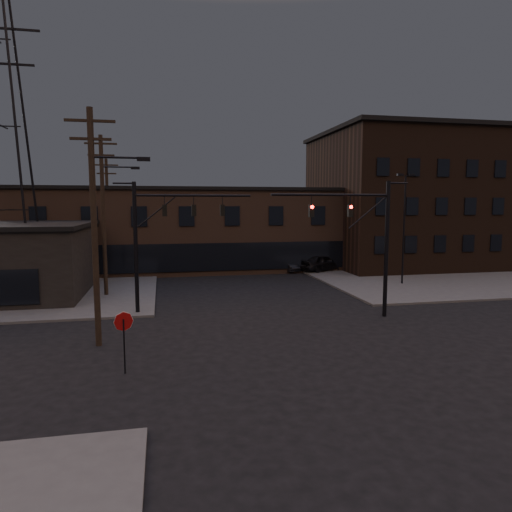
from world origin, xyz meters
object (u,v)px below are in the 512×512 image
Objects in this scene: traffic_signal_far at (157,232)px; stop_sign at (124,328)px; parked_car_lot_b at (415,262)px; parked_car_lot_a at (322,262)px; traffic_signal_near at (369,234)px; car_crossing at (284,264)px.

stop_sign is (-1.28, -9.99, -3.17)m from traffic_signal_far.
parked_car_lot_b is (26.80, 23.74, -1.01)m from stop_sign.
stop_sign is 0.52× the size of parked_car_lot_a.
traffic_signal_near reaches higher than parked_car_lot_b.
traffic_signal_near is 1.00× the size of traffic_signal_far.
traffic_signal_near reaches higher than parked_car_lot_a.
parked_car_lot_b is (25.52, 13.75, -4.18)m from traffic_signal_far.
traffic_signal_near is at bearing 146.50° from parked_car_lot_a.
traffic_signal_far is 1.69× the size of parked_car_lot_a.
traffic_signal_near is 1.69× the size of parked_car_lot_a.
traffic_signal_far reaches higher than parked_car_lot_a.
stop_sign reaches higher than car_crossing.
traffic_signal_near is at bearing -16.17° from traffic_signal_far.
car_crossing is (-3.50, 1.48, -0.23)m from parked_car_lot_a.
traffic_signal_near is 22.25m from parked_car_lot_b.
traffic_signal_far is 1.70× the size of parked_car_lot_b.
stop_sign is at bearing -97.32° from traffic_signal_far.
traffic_signal_far is at bearing 127.84° from parked_car_lot_b.
parked_car_lot_a is at bearing -43.29° from car_crossing.
parked_car_lot_b is 13.45m from car_crossing.
traffic_signal_far reaches higher than parked_car_lot_b.
parked_car_lot_a is 3.81m from car_crossing.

